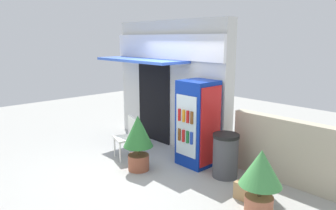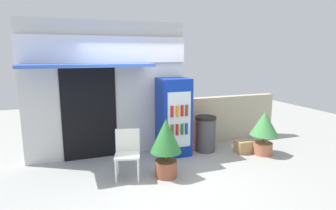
# 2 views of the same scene
# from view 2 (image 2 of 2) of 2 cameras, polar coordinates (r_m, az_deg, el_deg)

# --- Properties ---
(ground) EXTENTS (16.00, 16.00, 0.00)m
(ground) POSITION_cam_2_polar(r_m,az_deg,el_deg) (5.36, -1.79, -14.44)
(ground) COLOR #A3A39E
(storefront_building) EXTENTS (3.48, 1.14, 2.95)m
(storefront_building) POSITION_cam_2_polar(r_m,az_deg,el_deg) (6.23, -12.60, 3.47)
(storefront_building) COLOR silver
(storefront_building) RESTS_ON ground
(drink_cooler) EXTENTS (0.68, 0.71, 1.73)m
(drink_cooler) POSITION_cam_2_polar(r_m,az_deg,el_deg) (6.21, 1.22, -2.44)
(drink_cooler) COLOR #0C2D9E
(drink_cooler) RESTS_ON ground
(plastic_chair) EXTENTS (0.54, 0.51, 0.89)m
(plastic_chair) POSITION_cam_2_polar(r_m,az_deg,el_deg) (5.20, -8.34, -9.15)
(plastic_chair) COLOR white
(plastic_chair) RESTS_ON ground
(potted_plant_near_shop) EXTENTS (0.58, 0.58, 1.10)m
(potted_plant_near_shop) POSITION_cam_2_polar(r_m,az_deg,el_deg) (5.10, -0.44, -7.71)
(potted_plant_near_shop) COLOR #995138
(potted_plant_near_shop) RESTS_ON ground
(potted_plant_curbside) EXTENTS (0.62, 0.62, 0.99)m
(potted_plant_curbside) POSITION_cam_2_polar(r_m,az_deg,el_deg) (6.60, 19.21, -4.53)
(potted_plant_curbside) COLOR #BC6B4C
(potted_plant_curbside) RESTS_ON ground
(trash_bin) EXTENTS (0.49, 0.49, 0.83)m
(trash_bin) POSITION_cam_2_polar(r_m,az_deg,el_deg) (6.57, 7.72, -5.87)
(trash_bin) COLOR #47474C
(trash_bin) RESTS_ON ground
(stone_boundary_wall) EXTENTS (2.51, 0.22, 1.16)m
(stone_boundary_wall) POSITION_cam_2_polar(r_m,az_deg,el_deg) (7.58, 12.79, -2.53)
(stone_boundary_wall) COLOR #B7AD93
(stone_boundary_wall) RESTS_ON ground
(cardboard_box) EXTENTS (0.35, 0.27, 0.28)m
(cardboard_box) POSITION_cam_2_polar(r_m,az_deg,el_deg) (6.70, 15.23, -8.30)
(cardboard_box) COLOR tan
(cardboard_box) RESTS_ON ground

